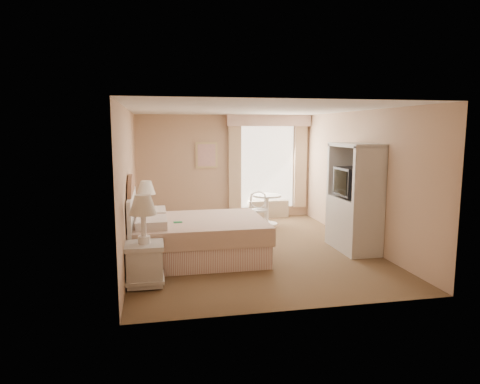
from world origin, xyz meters
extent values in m
cube|color=brown|center=(0.00, 0.00, 0.00)|extent=(4.20, 5.50, 0.01)
cube|color=silver|center=(0.00, 0.00, 2.50)|extent=(4.20, 5.50, 0.01)
cube|color=tan|center=(0.00, 2.75, 1.25)|extent=(4.20, 0.01, 2.50)
cube|color=tan|center=(0.00, -2.75, 1.25)|extent=(4.20, 0.01, 2.50)
cube|color=tan|center=(-2.10, 0.00, 1.25)|extent=(0.01, 5.50, 2.50)
cube|color=tan|center=(2.10, 0.00, 1.25)|extent=(0.01, 5.50, 2.50)
cube|color=white|center=(1.05, 2.72, 1.25)|extent=(1.30, 0.02, 2.00)
cube|color=#CAA78E|center=(0.22, 2.67, 1.25)|extent=(0.30, 0.08, 2.05)
cube|color=#CAA78E|center=(1.88, 2.67, 1.25)|extent=(0.30, 0.08, 2.05)
cube|color=tan|center=(1.05, 2.63, 2.37)|extent=(2.05, 0.20, 0.28)
cube|color=beige|center=(1.05, 2.63, 0.21)|extent=(1.00, 0.22, 0.42)
cube|color=#D2B881|center=(-0.45, 2.72, 1.55)|extent=(0.52, 0.03, 0.62)
cube|color=beige|center=(-0.45, 2.70, 1.55)|extent=(0.42, 0.02, 0.52)
cube|color=tan|center=(-1.00, -0.41, 0.19)|extent=(2.18, 1.66, 0.37)
cube|color=beige|center=(-1.00, -0.41, 0.52)|extent=(2.24, 1.72, 0.29)
cube|color=beige|center=(-1.74, -0.81, 0.73)|extent=(0.47, 0.64, 0.15)
cube|color=beige|center=(-1.74, -0.02, 0.73)|extent=(0.47, 0.64, 0.15)
cube|color=#227F44|center=(-1.32, -0.57, 0.67)|extent=(0.14, 0.10, 0.01)
cube|color=white|center=(-2.05, -0.41, 0.57)|extent=(0.06, 1.76, 1.14)
cylinder|color=#9D6753|center=(-2.05, -0.41, 0.67)|extent=(0.05, 1.56, 1.56)
cube|color=silver|center=(-1.84, -1.55, 0.28)|extent=(0.48, 0.48, 0.52)
cube|color=silver|center=(-1.84, -1.55, 0.57)|extent=(0.52, 0.52, 0.06)
cube|color=silver|center=(-1.84, -1.55, 0.10)|extent=(0.52, 0.52, 0.05)
cylinder|color=white|center=(-1.84, -1.55, 0.66)|extent=(0.17, 0.17, 0.10)
cylinder|color=white|center=(-1.84, -1.55, 0.86)|extent=(0.07, 0.07, 0.42)
cone|color=silver|center=(-1.84, -1.55, 1.14)|extent=(0.37, 0.37, 0.27)
cube|color=silver|center=(-1.84, 0.74, 0.26)|extent=(0.45, 0.45, 0.49)
cube|color=silver|center=(-1.84, 0.74, 0.54)|extent=(0.49, 0.49, 0.06)
cube|color=silver|center=(-1.84, 0.74, 0.10)|extent=(0.49, 0.49, 0.05)
cylinder|color=white|center=(-1.84, 0.74, 0.61)|extent=(0.16, 0.16, 0.10)
cylinder|color=white|center=(-1.84, 0.74, 0.81)|extent=(0.07, 0.07, 0.39)
cone|color=silver|center=(-1.84, 0.74, 1.07)|extent=(0.35, 0.35, 0.25)
cylinder|color=white|center=(0.82, 1.86, 0.01)|extent=(0.48, 0.48, 0.03)
cylinder|color=white|center=(0.82, 1.86, 0.34)|extent=(0.07, 0.07, 0.65)
cylinder|color=silver|center=(0.82, 1.86, 0.67)|extent=(0.65, 0.65, 0.04)
cylinder|color=white|center=(0.38, 1.35, 0.20)|extent=(0.03, 0.03, 0.40)
cylinder|color=white|center=(0.68, 1.33, 0.20)|extent=(0.03, 0.03, 0.40)
cylinder|color=white|center=(0.40, 1.65, 0.20)|extent=(0.03, 0.03, 0.40)
cylinder|color=white|center=(0.70, 1.63, 0.20)|extent=(0.03, 0.03, 0.40)
cylinder|color=silver|center=(0.54, 1.49, 0.41)|extent=(0.42, 0.42, 0.04)
torus|color=white|center=(0.55, 1.62, 0.62)|extent=(0.39, 0.12, 0.38)
cylinder|color=white|center=(0.40, 1.65, 0.57)|extent=(0.03, 0.03, 0.35)
cylinder|color=white|center=(0.70, 1.63, 0.57)|extent=(0.03, 0.03, 0.35)
cube|color=silver|center=(1.81, -0.44, 0.47)|extent=(0.58, 1.15, 0.94)
cube|color=silver|center=(1.81, -0.97, 1.41)|extent=(0.58, 0.08, 0.94)
cube|color=silver|center=(1.81, 0.10, 1.41)|extent=(0.58, 0.08, 0.94)
cube|color=silver|center=(1.81, -0.44, 1.89)|extent=(0.58, 1.15, 0.06)
cube|color=silver|center=(2.07, -0.44, 1.41)|extent=(0.04, 1.15, 0.94)
cube|color=black|center=(1.78, -0.44, 1.24)|extent=(0.50, 0.63, 0.50)
cube|color=black|center=(1.53, -0.44, 1.24)|extent=(0.02, 0.52, 0.42)
camera|label=1|loc=(-1.67, -7.41, 2.16)|focal=32.00mm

